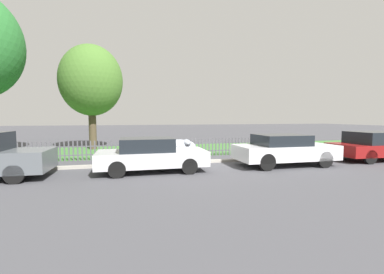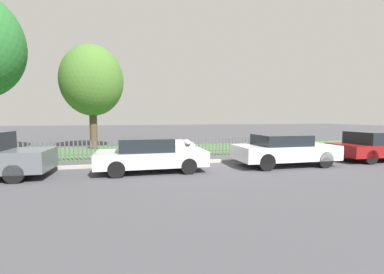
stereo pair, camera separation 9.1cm
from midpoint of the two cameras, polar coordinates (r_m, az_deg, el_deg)
name	(u,v)px [view 1 (the left image)]	position (r m, az deg, el deg)	size (l,w,h in m)	color
ground_plane	(189,164)	(11.03, -0.93, -6.01)	(120.00, 120.00, 0.00)	#424247
kerb_stone	(188,162)	(11.12, -1.05, -5.62)	(37.57, 0.20, 0.12)	#9E998E
grass_strip	(169,149)	(16.06, -5.20, -2.76)	(37.57, 6.22, 0.01)	#3D7033
park_fence	(179,148)	(12.97, -3.05, -2.43)	(37.57, 0.05, 0.91)	#4C4C51
parked_car_black_saloon	(151,154)	(9.55, -9.40, -3.84)	(3.94, 1.76, 1.24)	#BCBCC1
parked_car_navy_estate	(284,149)	(11.23, 19.54, -2.60)	(4.11, 1.81, 1.29)	silver
parked_car_red_compact	(377,146)	(14.76, 35.66, -1.56)	(4.36, 2.00, 1.33)	maroon
covered_motorcycle	(179,147)	(12.23, -3.20, -2.21)	(1.91, 0.90, 0.95)	black
tree_behind_motorcycle	(91,81)	(17.36, -21.63, 11.51)	(3.78, 3.78, 6.44)	#473828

